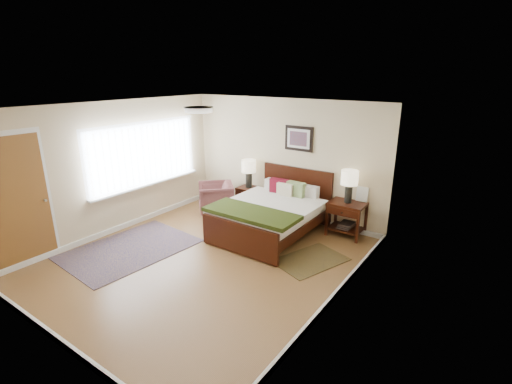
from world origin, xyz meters
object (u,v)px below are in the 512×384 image
nightstand_left (248,193)px  nightstand_right (346,215)px  lamp_right (349,181)px  bed (271,209)px  rug_persian (130,249)px  lamp_left (249,169)px  armchair (216,198)px

nightstand_left → nightstand_right: bearing=0.1°
nightstand_right → lamp_right: lamp_right is taller
bed → nightstand_left: size_ratio=3.72×
nightstand_left → bed: bearing=-34.8°
nightstand_left → rug_persian: bearing=-102.4°
lamp_right → nightstand_left: bearing=-179.5°
rug_persian → bed: bearing=53.7°
lamp_left → rug_persian: (-0.60, -2.76, -0.97)m
lamp_right → armchair: (-2.82, -0.52, -0.74)m
lamp_left → bed: bearing=-35.5°
rug_persian → nightstand_left: bearing=82.0°
bed → nightstand_right: 1.42m
nightstand_right → lamp_left: 2.36m
bed → nightstand_right: (1.19, 0.77, -0.10)m
nightstand_left → lamp_left: lamp_left is taller
nightstand_left → lamp_left: (-0.00, 0.02, 0.54)m
nightstand_left → armchair: (-0.53, -0.50, -0.09)m
nightstand_left → nightstand_right: (2.29, 0.01, -0.03)m
bed → armchair: (-1.62, 0.26, -0.17)m
nightstand_left → nightstand_right: 2.29m
lamp_right → armchair: lamp_right is taller
lamp_left → rug_persian: size_ratio=0.28×
rug_persian → lamp_left: bearing=82.1°
lamp_left → lamp_right: size_ratio=1.00×
lamp_left → nightstand_left: bearing=-90.0°
lamp_left → armchair: bearing=-135.3°
bed → nightstand_left: 1.34m
lamp_right → armchair: bearing=-169.5°
nightstand_right → armchair: size_ratio=0.89×
rug_persian → lamp_right: bearing=48.1°
armchair → nightstand_left: bearing=89.0°
bed → armchair: bed is taller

